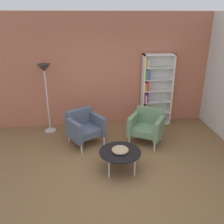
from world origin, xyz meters
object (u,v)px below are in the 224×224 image
Objects in this scene: decorative_bowl at (120,150)px; floor_lamp_torchiere at (45,76)px; coffee_table_low at (120,153)px; armchair_corner_red at (84,127)px; bookshelf_tall at (154,90)px; armchair_spare_guest at (147,126)px.

floor_lamp_torchiere is at bearing 129.51° from decorative_bowl.
decorative_bowl is 2.64m from floor_lamp_torchiere.
armchair_corner_red is at bearing 119.91° from coffee_table_low.
armchair_spare_guest is at bearing -112.32° from bookshelf_tall.
armchair_spare_guest reaches higher than coffee_table_low.
armchair_corner_red reaches higher than decorative_bowl.
coffee_table_low is 2.66m from floor_lamp_torchiere.
armchair_corner_red reaches higher than coffee_table_low.
floor_lamp_torchiere reaches higher than decorative_bowl.
coffee_table_low is 0.46× the size of floor_lamp_torchiere.
armchair_spare_guest and armchair_corner_red have the same top height.
coffee_table_low is at bearing -95.68° from armchair_spare_guest.
bookshelf_tall is at bearing -3.93° from armchair_corner_red.
armchair_spare_guest is (-0.42, -1.03, -0.53)m from bookshelf_tall.
floor_lamp_torchiere is (-1.55, 1.88, 1.08)m from coffee_table_low.
armchair_spare_guest is (0.79, 1.04, -0.02)m from decorative_bowl.
floor_lamp_torchiere is at bearing -176.03° from bookshelf_tall.
bookshelf_tall reaches higher than armchair_spare_guest.
armchair_corner_red is (-0.66, 1.15, 0.04)m from coffee_table_low.
decorative_bowl is at bearing -95.68° from armchair_spare_guest.
coffee_table_low is 1.30m from armchair_spare_guest.
bookshelf_tall is at bearing 59.68° from decorative_bowl.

